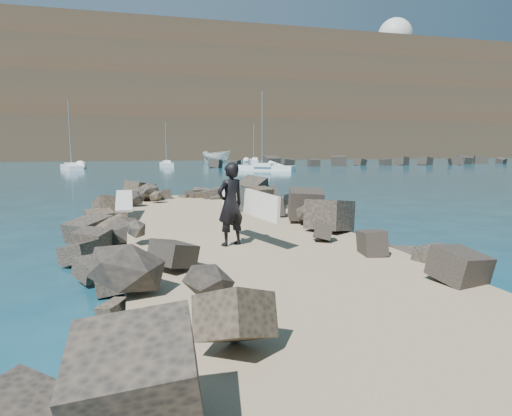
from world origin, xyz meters
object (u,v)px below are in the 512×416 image
object	(u,v)px
boat_imported	(217,156)
sailboat_b	(166,164)
radome	(395,41)
surfboard_resting	(124,204)
surfer_with_board	(233,204)

from	to	relation	value
boat_imported	sailboat_b	world-z (taller)	sailboat_b
radome	sailboat_b	size ratio (longest dim) A/B	3.06
surfboard_resting	radome	bearing A→B (deg)	55.64
surfer_with_board	surfboard_resting	bearing A→B (deg)	115.50
radome	boat_imported	bearing A→B (deg)	-138.29
surfboard_resting	radome	xyz separation A→B (m)	(102.64, 148.93, 43.19)
surfboard_resting	surfer_with_board	bearing A→B (deg)	-64.29
boat_imported	surfer_with_board	distance (m)	78.97
boat_imported	sailboat_b	size ratio (longest dim) A/B	0.87
boat_imported	sailboat_b	distance (m)	21.47
sailboat_b	radome	bearing A→B (deg)	44.38
boat_imported	radome	distance (m)	122.93
surfboard_resting	boat_imported	bearing A→B (deg)	77.22
surfboard_resting	boat_imported	xyz separation A→B (m)	(16.69, 72.33, 0.12)
radome	sailboat_b	world-z (taller)	radome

